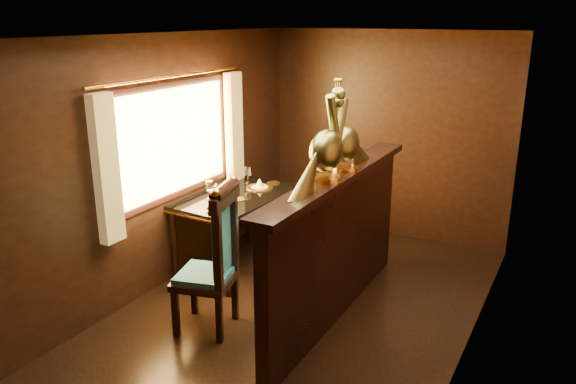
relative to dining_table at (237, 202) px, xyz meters
name	(u,v)px	position (x,y,z in m)	size (l,w,h in m)	color
ground	(289,321)	(1.05, -0.78, -0.74)	(5.00, 5.00, 0.00)	black
room_shell	(281,150)	(0.97, -0.76, 0.84)	(3.04, 5.04, 2.52)	black
partition	(337,243)	(1.37, -0.48, -0.03)	(0.26, 2.70, 1.36)	black
dining_table	(237,202)	(0.00, 0.00, 0.00)	(0.93, 1.44, 1.02)	black
chair_left	(218,255)	(0.59, -1.19, -0.03)	(0.60, 0.62, 1.37)	black
chair_right	(319,210)	(0.84, 0.29, -0.05)	(0.51, 0.54, 1.34)	black
peacock_left	(327,132)	(1.38, -0.75, 1.02)	(0.26, 0.68, 0.81)	#194B2A
peacock_right	(346,128)	(1.38, -0.36, 0.99)	(0.23, 0.62, 0.74)	#194B2A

